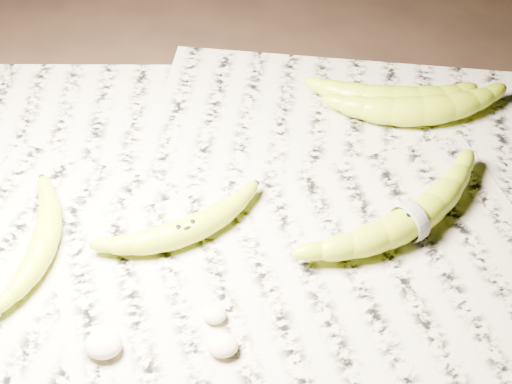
{
  "coord_description": "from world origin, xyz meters",
  "views": [
    {
      "loc": [
        0.04,
        -0.55,
        0.67
      ],
      "look_at": [
        0.03,
        0.0,
        0.05
      ],
      "focal_mm": 50.0,
      "sensor_mm": 36.0,
      "label": 1
    }
  ],
  "objects_px": {
    "banana_taped": "(411,219)",
    "banana_upper_a": "(421,109)",
    "banana_left_b": "(44,239)",
    "banana_center": "(185,229)",
    "banana_upper_b": "(392,98)"
  },
  "relations": [
    {
      "from": "banana_taped",
      "to": "banana_upper_a",
      "type": "relative_size",
      "value": 1.13
    },
    {
      "from": "banana_taped",
      "to": "banana_upper_a",
      "type": "xyz_separation_m",
      "value": [
        0.04,
        0.19,
        0.0
      ]
    },
    {
      "from": "banana_left_b",
      "to": "banana_center",
      "type": "distance_m",
      "value": 0.16
    },
    {
      "from": "banana_center",
      "to": "banana_taped",
      "type": "bearing_deg",
      "value": -23.84
    },
    {
      "from": "banana_left_b",
      "to": "banana_center",
      "type": "relative_size",
      "value": 0.91
    },
    {
      "from": "banana_center",
      "to": "banana_taped",
      "type": "xyz_separation_m",
      "value": [
        0.26,
        0.02,
        0.0
      ]
    },
    {
      "from": "banana_upper_a",
      "to": "banana_center",
      "type": "bearing_deg",
      "value": -150.98
    },
    {
      "from": "banana_left_b",
      "to": "banana_upper_b",
      "type": "distance_m",
      "value": 0.49
    },
    {
      "from": "banana_center",
      "to": "banana_upper_a",
      "type": "distance_m",
      "value": 0.37
    },
    {
      "from": "banana_center",
      "to": "banana_upper_a",
      "type": "xyz_separation_m",
      "value": [
        0.3,
        0.21,
        0.0
      ]
    },
    {
      "from": "banana_taped",
      "to": "banana_upper_b",
      "type": "xyz_separation_m",
      "value": [
        0.0,
        0.22,
        -0.0
      ]
    },
    {
      "from": "banana_center",
      "to": "banana_upper_b",
      "type": "distance_m",
      "value": 0.35
    },
    {
      "from": "banana_left_b",
      "to": "banana_center",
      "type": "height_order",
      "value": "banana_center"
    },
    {
      "from": "banana_left_b",
      "to": "banana_upper_b",
      "type": "height_order",
      "value": "banana_upper_b"
    },
    {
      "from": "banana_center",
      "to": "banana_taped",
      "type": "height_order",
      "value": "banana_taped"
    }
  ]
}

